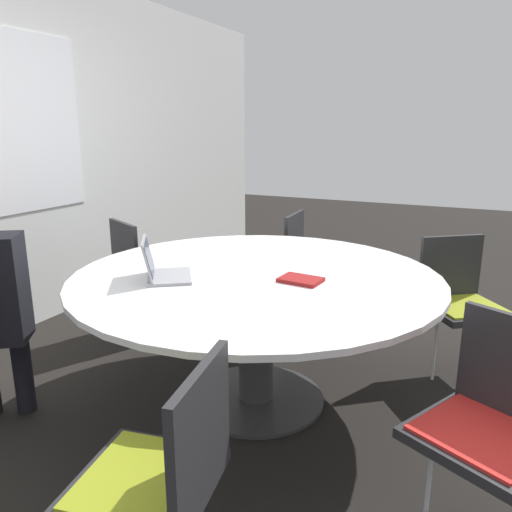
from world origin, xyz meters
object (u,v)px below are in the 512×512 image
Objects in this scene: chair_5 at (142,266)px; spiral_notebook at (301,280)px; chair_4 at (309,258)px; laptop at (161,269)px; chair_1 at (163,468)px; chair_3 at (460,295)px; chair_2 at (492,415)px.

spiral_notebook is (-0.55, -1.46, 0.25)m from chair_5.
chair_4 is 1.00× the size of chair_5.
spiral_notebook is (0.26, -0.68, -0.04)m from laptop.
chair_1 is at bearing 6.16° from chair_4.
chair_5 is at bearing -29.13° from chair_3.
chair_4 is 1.41m from spiral_notebook.
laptop is at bearing -13.06° from chair_4.
chair_3 is (2.12, -0.70, 0.00)m from chair_1.
chair_2 is 1.00× the size of chair_4.
chair_1 is 1.00× the size of chair_4.
chair_2 is at bearing -60.38° from chair_1.
chair_1 and chair_4 have the same top height.
chair_4 is at bearing -26.88° from chair_2.
chair_4 is 3.89× the size of spiral_notebook.
spiral_notebook is (-1.32, -0.42, 0.25)m from chair_4.
chair_2 is 2.26m from chair_4.
laptop is 1.69× the size of spiral_notebook.
laptop is at bearing 1.46° from chair_3.
laptop is at bearing 111.06° from spiral_notebook.
spiral_notebook is at bearing -8.81° from chair_1.
laptop is at bearing 25.71° from chair_1.
chair_4 is at bearing -58.94° from chair_3.
spiral_notebook is at bearing -103.89° from laptop.
chair_5 is 1.17m from laptop.
chair_3 is 2.21m from chair_5.
chair_1 is at bearing -178.83° from spiral_notebook.
chair_5 is at bearing -57.23° from chair_4.
chair_3 is at bearing 64.88° from chair_4.
chair_3 is 1.00× the size of chair_5.
chair_1 is 2.33m from chair_5.
chair_4 is (1.82, 1.34, 0.00)m from chair_2.
chair_2 and chair_5 have the same top height.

